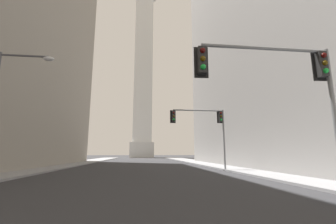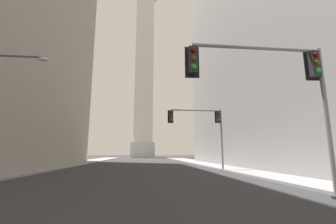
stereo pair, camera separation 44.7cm
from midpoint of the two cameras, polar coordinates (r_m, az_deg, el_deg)
name	(u,v)px [view 2 (the right image)]	position (r m, az deg, el deg)	size (l,w,h in m)	color
sidewalk_left	(58,166)	(33.60, -25.85, -12.18)	(5.00, 105.06, 0.15)	gray
sidewalk_right	(216,165)	(33.40, 12.54, -12.97)	(5.00, 105.06, 0.15)	gray
building_right	(320,9)	(41.44, 34.41, 20.81)	(28.06, 43.07, 43.90)	gray
obelisk	(144,67)	(94.29, -5.89, 11.18)	(8.93, 8.93, 75.43)	silver
traffic_light_near_right	(278,79)	(10.37, 27.32, 7.46)	(5.96, 0.51, 6.10)	slate
traffic_light_mid_right	(204,123)	(23.26, 9.58, -2.85)	(5.72, 0.52, 6.14)	slate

